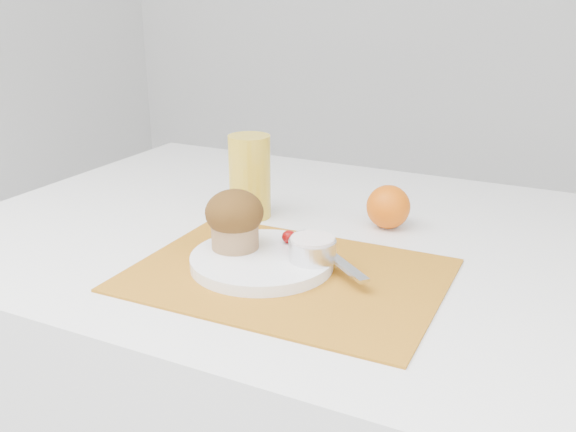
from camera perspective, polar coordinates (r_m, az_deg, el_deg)
The scene contains 10 objects.
placemat at distance 0.86m, azimuth -0.08°, elevation -5.25°, with size 0.41×0.30×0.00m, color #AE6B18.
plate at distance 0.88m, azimuth -2.33°, elevation -3.95°, with size 0.20×0.20×0.02m, color white.
ramekin at distance 0.86m, azimuth 2.18°, elevation -3.03°, with size 0.06×0.06×0.03m, color silver.
cream at distance 0.85m, azimuth 2.19°, elevation -2.15°, with size 0.06×0.06×0.01m, color white.
raspberry_near at distance 0.91m, azimuth 0.08°, elevation -1.86°, with size 0.02×0.02×0.02m, color #5B0202.
raspberry_far at distance 0.89m, azimuth 0.74°, elevation -2.46°, with size 0.02×0.02×0.02m, color #610219.
butter_knife at distance 0.87m, azimuth 3.74°, elevation -3.42°, with size 0.19×0.01×0.00m, color silver.
orange at distance 1.03m, azimuth 8.90°, elevation 0.81°, with size 0.07×0.07×0.07m, color #E86108.
juice_glass at distance 1.06m, azimuth -3.42°, elevation 3.52°, with size 0.07×0.07×0.14m, color gold.
muffin at distance 0.89m, azimuth -4.77°, elevation -0.24°, with size 0.08×0.08×0.08m.
Camera 1 is at (0.35, -0.81, 1.12)m, focal length 40.00 mm.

